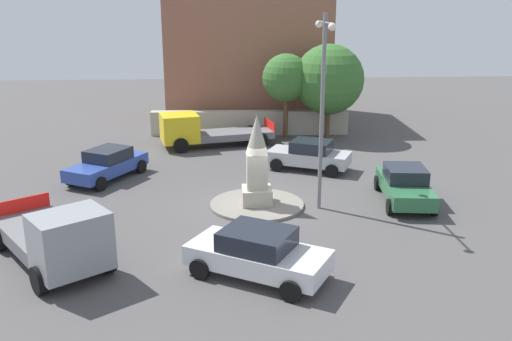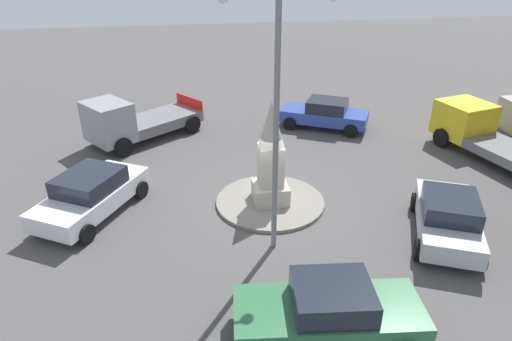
{
  "view_description": "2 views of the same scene",
  "coord_description": "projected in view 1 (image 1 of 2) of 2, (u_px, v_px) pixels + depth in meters",
  "views": [
    {
      "loc": [
        -21.13,
        1.39,
        7.93
      ],
      "look_at": [
        -0.26,
        0.05,
        1.59
      ],
      "focal_mm": 38.79,
      "sensor_mm": 36.0,
      "label": 1
    },
    {
      "loc": [
        -2.81,
        -13.48,
        8.27
      ],
      "look_at": [
        -0.66,
        -0.87,
        1.79
      ],
      "focal_mm": 31.63,
      "sensor_mm": 36.0,
      "label": 2
    }
  ],
  "objects": [
    {
      "name": "corner_building",
      "position": [
        248.0,
        57.0,
        38.97
      ],
      "size": [
        8.43,
        11.1,
        8.55
      ],
      "primitive_type": "cube",
      "rotation": [
        0.0,
        0.0,
        7.82
      ],
      "color": "#935B47",
      "rests_on": "ground"
    },
    {
      "name": "streetlamp",
      "position": [
        323.0,
        94.0,
        21.01
      ],
      "size": [
        2.91,
        0.28,
        7.61
      ],
      "color": "slate",
      "rests_on": "ground"
    },
    {
      "name": "tree_near_wall",
      "position": [
        329.0,
        79.0,
        33.06
      ],
      "size": [
        4.19,
        4.19,
        5.67
      ],
      "color": "brown",
      "rests_on": "ground"
    },
    {
      "name": "car_silver_near_island",
      "position": [
        309.0,
        155.0,
        27.27
      ],
      "size": [
        3.21,
        4.31,
        1.48
      ],
      "color": "#B7BABF",
      "rests_on": "ground"
    },
    {
      "name": "tree_mid_cluster",
      "position": [
        286.0,
        78.0,
        32.95
      ],
      "size": [
        2.86,
        2.86,
        5.11
      ],
      "color": "brown",
      "rests_on": "ground"
    },
    {
      "name": "car_green_parked_right",
      "position": [
        405.0,
        184.0,
        22.86
      ],
      "size": [
        4.49,
        2.32,
        1.49
      ],
      "color": "#2D6B42",
      "rests_on": "ground"
    },
    {
      "name": "truck_grey_approaching",
      "position": [
        57.0,
        239.0,
        16.96
      ],
      "size": [
        5.48,
        4.79,
        2.16
      ],
      "color": "gray",
      "rests_on": "ground"
    },
    {
      "name": "car_white_passing",
      "position": [
        258.0,
        253.0,
        16.54
      ],
      "size": [
        3.72,
        4.58,
        1.51
      ],
      "color": "silver",
      "rests_on": "ground"
    },
    {
      "name": "car_blue_parked_left",
      "position": [
        107.0,
        164.0,
        25.83
      ],
      "size": [
        4.52,
        3.5,
        1.44
      ],
      "color": "#2D479E",
      "rests_on": "ground"
    },
    {
      "name": "stone_boundary_wall",
      "position": [
        250.0,
        123.0,
        34.68
      ],
      "size": [
        1.08,
        12.32,
        1.5
      ],
      "primitive_type": "cube",
      "rotation": [
        0.0,
        0.0,
        7.82
      ],
      "color": "#B2AA99",
      "rests_on": "ground"
    },
    {
      "name": "truck_yellow_far_side",
      "position": [
        201.0,
        131.0,
        31.58
      ],
      "size": [
        3.43,
        6.66,
        1.97
      ],
      "color": "yellow",
      "rests_on": "ground"
    },
    {
      "name": "ground_plane",
      "position": [
        257.0,
        206.0,
        22.57
      ],
      "size": [
        80.0,
        80.0,
        0.0
      ],
      "primitive_type": "plane",
      "color": "#4F4C4C"
    },
    {
      "name": "traffic_island",
      "position": [
        257.0,
        204.0,
        22.55
      ],
      "size": [
        3.83,
        3.83,
        0.12
      ],
      "primitive_type": "cylinder",
      "color": "gray",
      "rests_on": "ground"
    },
    {
      "name": "monument",
      "position": [
        257.0,
        164.0,
        22.05
      ],
      "size": [
        1.19,
        1.19,
        3.66
      ],
      "color": "#B2AA99",
      "rests_on": "traffic_island"
    }
  ]
}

